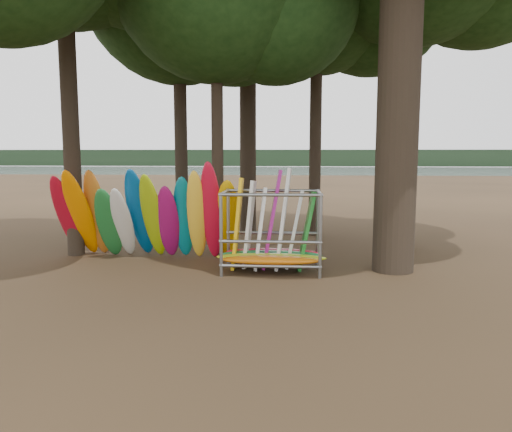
{
  "coord_description": "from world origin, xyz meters",
  "views": [
    {
      "loc": [
        1.36,
        -13.09,
        3.26
      ],
      "look_at": [
        0.32,
        1.5,
        1.4
      ],
      "focal_mm": 35.0,
      "sensor_mm": 36.0,
      "label": 1
    }
  ],
  "objects": [
    {
      "name": "lake",
      "position": [
        0.0,
        60.0,
        0.0
      ],
      "size": [
        160.0,
        160.0,
        0.0
      ],
      "primitive_type": "plane",
      "color": "gray",
      "rests_on": "ground"
    },
    {
      "name": "storage_rack",
      "position": [
        0.82,
        0.47,
        1.04
      ],
      "size": [
        3.02,
        1.59,
        2.86
      ],
      "color": "gray",
      "rests_on": "ground"
    },
    {
      "name": "ground",
      "position": [
        0.0,
        0.0,
        0.0
      ],
      "size": [
        120.0,
        120.0,
        0.0
      ],
      "primitive_type": "plane",
      "color": "#47331E",
      "rests_on": "ground"
    },
    {
      "name": "kayak_row",
      "position": [
        -3.11,
        1.81,
        1.3
      ],
      "size": [
        5.94,
        2.02,
        3.15
      ],
      "color": "#B40C1F",
      "rests_on": "ground"
    },
    {
      "name": "far_shore",
      "position": [
        0.0,
        110.0,
        2.0
      ],
      "size": [
        160.0,
        4.0,
        4.0
      ],
      "primitive_type": "cube",
      "color": "black",
      "rests_on": "ground"
    }
  ]
}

